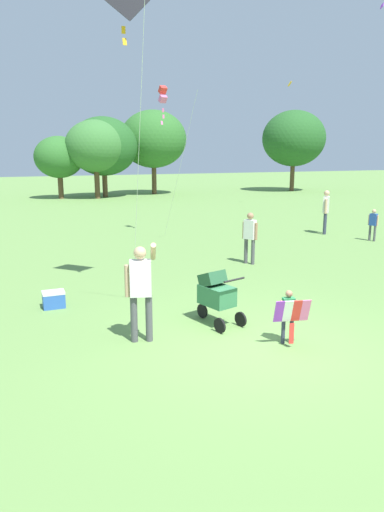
# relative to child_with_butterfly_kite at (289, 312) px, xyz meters

# --- Properties ---
(ground_plane) EXTENTS (120.00, 120.00, 0.00)m
(ground_plane) POSITION_rel_child_with_butterfly_kite_xyz_m (-0.47, 0.08, -0.56)
(ground_plane) COLOR #668E47
(treeline_distant) EXTENTS (44.26, 6.54, 6.51)m
(treeline_distant) POSITION_rel_child_with_butterfly_kite_xyz_m (2.90, 27.22, 3.22)
(treeline_distant) COLOR brown
(treeline_distant) RESTS_ON ground
(child_with_butterfly_kite) EXTENTS (0.61, 0.40, 0.93)m
(child_with_butterfly_kite) POSITION_rel_child_with_butterfly_kite_xyz_m (0.00, 0.00, 0.00)
(child_with_butterfly_kite) COLOR #33384C
(child_with_butterfly_kite) RESTS_ON ground
(person_adult_flyer) EXTENTS (0.62, 0.50, 1.73)m
(person_adult_flyer) POSITION_rel_child_with_butterfly_kite_xyz_m (-2.25, 1.05, 0.44)
(person_adult_flyer) COLOR #4C4C51
(person_adult_flyer) RESTS_ON ground
(stroller) EXTENTS (0.71, 1.12, 1.03)m
(stroller) POSITION_rel_child_with_butterfly_kite_xyz_m (-0.72, 1.33, 0.05)
(stroller) COLOR black
(stroller) RESTS_ON ground
(kite_adult_black) EXTENTS (1.09, 2.47, 6.70)m
(kite_adult_black) POSITION_rel_child_with_butterfly_kite_xyz_m (-1.76, 3.40, 5.43)
(kite_adult_black) COLOR black
(kite_adult_black) RESTS_ON ground
(kite_orange_delta) EXTENTS (0.30, 3.17, 5.54)m
(kite_orange_delta) POSITION_rel_child_with_butterfly_kite_xyz_m (1.47, 10.70, 4.61)
(kite_orange_delta) COLOR red
(kite_orange_delta) RESTS_ON ground
(person_red_shirt) EXTENTS (0.24, 0.35, 1.16)m
(person_red_shirt) POSITION_rel_child_with_butterfly_kite_xyz_m (8.13, 6.82, 0.13)
(person_red_shirt) COLOR #4C4C51
(person_red_shirt) RESTS_ON ground
(person_sitting_far) EXTENTS (0.34, 0.42, 1.49)m
(person_sitting_far) POSITION_rel_child_with_butterfly_kite_xyz_m (2.23, 5.36, 0.32)
(person_sitting_far) COLOR #4C4C51
(person_sitting_far) RESTS_ON ground
(person_kid_running) EXTENTS (0.41, 0.44, 1.72)m
(person_kid_running) POSITION_rel_child_with_butterfly_kite_xyz_m (7.49, 8.73, 0.45)
(person_kid_running) COLOR #33384C
(person_kid_running) RESTS_ON ground
(cooler_box) EXTENTS (0.45, 0.33, 0.35)m
(cooler_box) POSITION_rel_child_with_butterfly_kite_xyz_m (-3.45, 3.45, -0.38)
(cooler_box) COLOR #2D5BB7
(cooler_box) RESTS_ON ground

